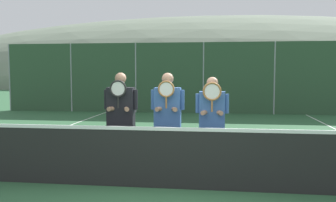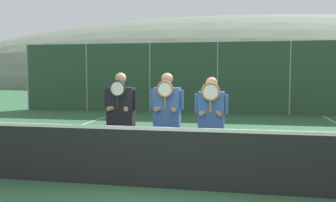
{
  "view_description": "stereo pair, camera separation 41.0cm",
  "coord_description": "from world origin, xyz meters",
  "px_view_note": "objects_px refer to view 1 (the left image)",
  "views": [
    {
      "loc": [
        0.65,
        -5.8,
        1.86
      ],
      "look_at": [
        -0.24,
        0.83,
        1.34
      ],
      "focal_mm": 40.0,
      "sensor_mm": 36.0,
      "label": 1
    },
    {
      "loc": [
        1.06,
        -5.73,
        1.86
      ],
      "look_at": [
        -0.24,
        0.83,
        1.34
      ],
      "focal_mm": 40.0,
      "sensor_mm": 36.0,
      "label": 2
    }
  ],
  "objects_px": {
    "player_center_left": "(168,116)",
    "player_center_right": "(212,120)",
    "car_far_left": "(107,88)",
    "car_left_of_center": "(196,90)",
    "car_center": "(294,90)",
    "player_leftmost": "(121,116)"
  },
  "relations": [
    {
      "from": "player_center_left",
      "to": "car_left_of_center",
      "type": "distance_m",
      "value": 13.85
    },
    {
      "from": "player_center_right",
      "to": "car_far_left",
      "type": "relative_size",
      "value": 0.41
    },
    {
      "from": "car_far_left",
      "to": "car_left_of_center",
      "type": "height_order",
      "value": "car_far_left"
    },
    {
      "from": "player_leftmost",
      "to": "car_left_of_center",
      "type": "bearing_deg",
      "value": 87.98
    },
    {
      "from": "player_center_right",
      "to": "car_center",
      "type": "bearing_deg",
      "value": 73.59
    },
    {
      "from": "car_left_of_center",
      "to": "car_center",
      "type": "height_order",
      "value": "car_center"
    },
    {
      "from": "player_center_right",
      "to": "car_far_left",
      "type": "bearing_deg",
      "value": 113.6
    },
    {
      "from": "car_far_left",
      "to": "car_left_of_center",
      "type": "relative_size",
      "value": 0.95
    },
    {
      "from": "player_center_left",
      "to": "player_center_right",
      "type": "distance_m",
      "value": 0.78
    },
    {
      "from": "player_center_left",
      "to": "car_left_of_center",
      "type": "height_order",
      "value": "player_center_left"
    },
    {
      "from": "car_center",
      "to": "player_center_left",
      "type": "bearing_deg",
      "value": -109.4
    },
    {
      "from": "car_center",
      "to": "player_center_right",
      "type": "bearing_deg",
      "value": -106.41
    },
    {
      "from": "player_leftmost",
      "to": "player_center_right",
      "type": "relative_size",
      "value": 1.04
    },
    {
      "from": "player_leftmost",
      "to": "car_center",
      "type": "distance_m",
      "value": 14.89
    },
    {
      "from": "player_leftmost",
      "to": "car_far_left",
      "type": "xyz_separation_m",
      "value": [
        -4.48,
        13.96,
        -0.15
      ]
    },
    {
      "from": "player_center_right",
      "to": "car_left_of_center",
      "type": "height_order",
      "value": "player_center_right"
    },
    {
      "from": "player_center_left",
      "to": "player_center_right",
      "type": "xyz_separation_m",
      "value": [
        0.78,
        -0.04,
        -0.05
      ]
    },
    {
      "from": "player_leftmost",
      "to": "car_far_left",
      "type": "distance_m",
      "value": 14.66
    },
    {
      "from": "player_leftmost",
      "to": "car_center",
      "type": "bearing_deg",
      "value": 67.74
    },
    {
      "from": "player_leftmost",
      "to": "player_center_left",
      "type": "bearing_deg",
      "value": 6.25
    },
    {
      "from": "car_left_of_center",
      "to": "player_center_right",
      "type": "bearing_deg",
      "value": -85.46
    },
    {
      "from": "player_center_right",
      "to": "car_left_of_center",
      "type": "xyz_separation_m",
      "value": [
        -1.1,
        13.89,
        -0.16
      ]
    }
  ]
}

